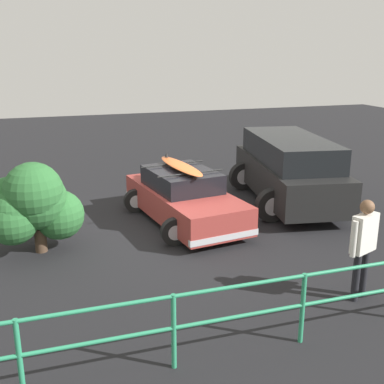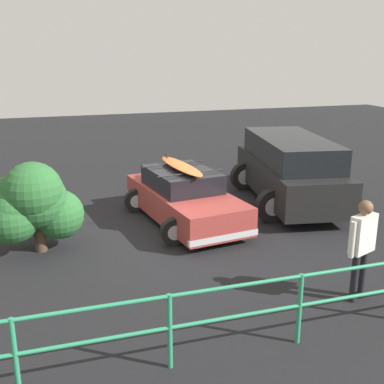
{
  "view_description": "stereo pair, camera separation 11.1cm",
  "coord_description": "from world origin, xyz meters",
  "px_view_note": "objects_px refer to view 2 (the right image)",
  "views": [
    {
      "loc": [
        2.92,
        10.56,
        4.18
      ],
      "look_at": [
        -0.44,
        0.21,
        0.95
      ],
      "focal_mm": 45.0,
      "sensor_mm": 36.0,
      "label": 1
    },
    {
      "loc": [
        2.81,
        10.6,
        4.18
      ],
      "look_at": [
        -0.44,
        0.21,
        0.95
      ],
      "focal_mm": 45.0,
      "sensor_mm": 36.0,
      "label": 2
    }
  ],
  "objects_px": {
    "sedan_car": "(184,197)",
    "bush_near_left": "(30,204)",
    "person_bystander": "(362,241)",
    "suv_car": "(290,169)"
  },
  "relations": [
    {
      "from": "sedan_car",
      "to": "bush_near_left",
      "type": "bearing_deg",
      "value": 13.84
    },
    {
      "from": "sedan_car",
      "to": "bush_near_left",
      "type": "xyz_separation_m",
      "value": [
        3.62,
        0.89,
        0.45
      ]
    },
    {
      "from": "person_bystander",
      "to": "sedan_car",
      "type": "bearing_deg",
      "value": -69.75
    },
    {
      "from": "bush_near_left",
      "to": "person_bystander",
      "type": "bearing_deg",
      "value": 144.53
    },
    {
      "from": "sedan_car",
      "to": "bush_near_left",
      "type": "relative_size",
      "value": 2.11
    },
    {
      "from": "sedan_car",
      "to": "suv_car",
      "type": "distance_m",
      "value": 3.34
    },
    {
      "from": "sedan_car",
      "to": "person_bystander",
      "type": "height_order",
      "value": "person_bystander"
    },
    {
      "from": "bush_near_left",
      "to": "suv_car",
      "type": "bearing_deg",
      "value": -167.65
    },
    {
      "from": "suv_car",
      "to": "person_bystander",
      "type": "height_order",
      "value": "suv_car"
    },
    {
      "from": "person_bystander",
      "to": "bush_near_left",
      "type": "distance_m",
      "value": 6.57
    }
  ]
}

